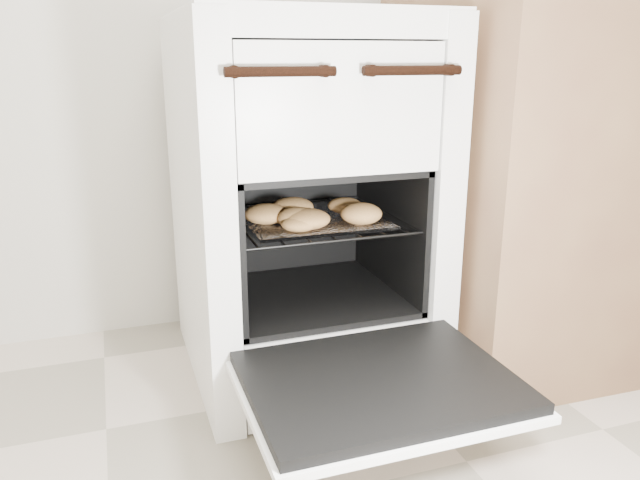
{
  "coord_description": "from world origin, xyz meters",
  "views": [
    {
      "loc": [
        -0.28,
        -0.2,
        0.77
      ],
      "look_at": [
        0.16,
        1.06,
        0.37
      ],
      "focal_mm": 35.0,
      "sensor_mm": 36.0,
      "label": 1
    }
  ],
  "objects": [
    {
      "name": "counter",
      "position": [
        0.95,
        1.12,
        0.49
      ],
      "size": [
        1.0,
        0.68,
        0.98
      ],
      "primitive_type": "cube",
      "rotation": [
        0.0,
        0.0,
        -0.02
      ],
      "color": "brown",
      "rests_on": "ground"
    },
    {
      "name": "stove",
      "position": [
        0.16,
        1.19,
        0.41
      ],
      "size": [
        0.55,
        0.62,
        0.85
      ],
      "color": "white",
      "rests_on": "ground"
    },
    {
      "name": "oven_door",
      "position": [
        0.16,
        0.73,
        0.18
      ],
      "size": [
        0.5,
        0.39,
        0.04
      ],
      "color": "black",
      "rests_on": "stove"
    },
    {
      "name": "baked_rolls",
      "position": [
        0.13,
        1.07,
        0.43
      ],
      "size": [
        0.32,
        0.23,
        0.05
      ],
      "color": "tan",
      "rests_on": "foil_sheet"
    },
    {
      "name": "foil_sheet",
      "position": [
        0.16,
        1.11,
        0.4
      ],
      "size": [
        0.31,
        0.28,
        0.01
      ],
      "primitive_type": "cube",
      "color": "silver",
      "rests_on": "oven_rack"
    },
    {
      "name": "oven_rack",
      "position": [
        0.16,
        1.13,
        0.4
      ],
      "size": [
        0.4,
        0.39,
        0.01
      ],
      "color": "black",
      "rests_on": "stove"
    }
  ]
}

